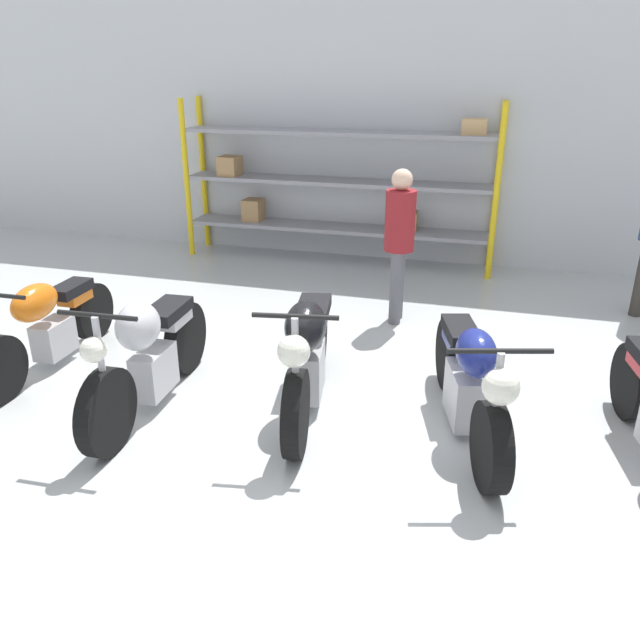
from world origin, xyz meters
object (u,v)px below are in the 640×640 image
Objects in this scene: motorcycle_black at (307,353)px; person_browsing at (399,234)px; motorcycle_orange at (47,324)px; motorcycle_blue at (470,381)px; shelving_rack at (334,182)px; motorcycle_silver at (149,354)px.

person_browsing is at bearing 159.65° from motorcycle_black.
motorcycle_black is at bearing 78.58° from person_browsing.
motorcycle_blue is at bearing 87.01° from motorcycle_orange.
motorcycle_black is at bearing 87.02° from motorcycle_orange.
motorcycle_black is at bearing -106.94° from motorcycle_blue.
motorcycle_orange is at bearing -112.17° from shelving_rack.
person_browsing is at bearing -172.67° from motorcycle_blue.
motorcycle_silver is 1.28m from motorcycle_black.
shelving_rack is at bearing -168.43° from motorcycle_blue.
motorcycle_blue is at bearing 112.17° from person_browsing.
shelving_rack is 4.30m from motorcycle_black.
motorcycle_black is 1.22× the size of person_browsing.
shelving_rack is 2.65× the size of person_browsing.
shelving_rack is 2.18× the size of motorcycle_silver.
motorcycle_black is at bearing 102.72° from motorcycle_silver.
shelving_rack is 4.57m from motorcycle_silver.
shelving_rack reaches higher than motorcycle_silver.
motorcycle_silver is at bearing 71.15° from motorcycle_orange.
shelving_rack is 2.43m from person_browsing.
motorcycle_blue is at bearing 78.98° from motorcycle_black.
motorcycle_blue is (1.29, -0.03, -0.05)m from motorcycle_black.
person_browsing is at bearing -58.89° from shelving_rack.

